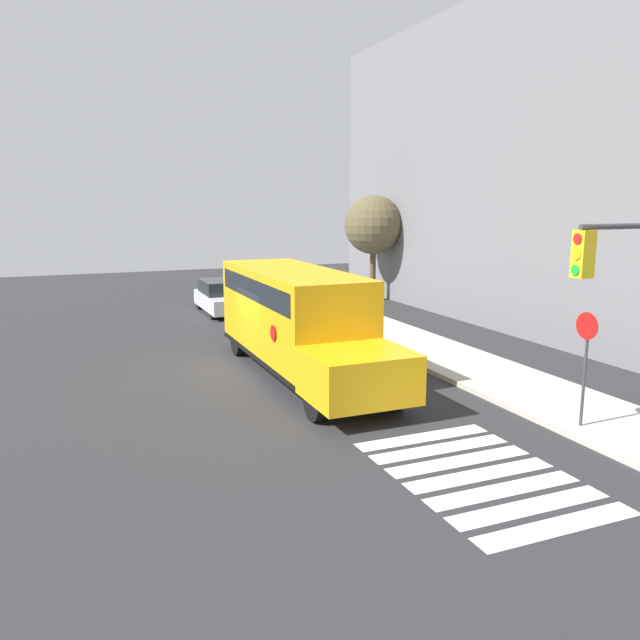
% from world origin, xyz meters
% --- Properties ---
extents(ground_plane, '(60.00, 60.00, 0.00)m').
position_xyz_m(ground_plane, '(0.00, 0.00, 0.00)').
color(ground_plane, '#28282B').
extents(sidewalk_strip, '(44.00, 3.00, 0.15)m').
position_xyz_m(sidewalk_strip, '(0.00, 6.50, 0.07)').
color(sidewalk_strip, '#B2ADA3').
rests_on(sidewalk_strip, ground).
extents(building_backdrop, '(32.00, 4.00, 13.40)m').
position_xyz_m(building_backdrop, '(0.00, 13.00, 6.70)').
color(building_backdrop, slate).
rests_on(building_backdrop, ground).
extents(crosswalk_stripes, '(4.70, 3.20, 0.01)m').
position_xyz_m(crosswalk_stripes, '(9.27, 2.00, 0.00)').
color(crosswalk_stripes, white).
rests_on(crosswalk_stripes, ground).
extents(school_bus, '(9.52, 2.57, 3.16)m').
position_xyz_m(school_bus, '(1.03, 1.29, 1.78)').
color(school_bus, '#EAA80F').
rests_on(school_bus, ground).
extents(parked_car, '(4.45, 1.80, 1.53)m').
position_xyz_m(parked_car, '(-10.31, 1.66, 0.75)').
color(parked_car, silver).
rests_on(parked_car, ground).
extents(stop_sign, '(0.62, 0.10, 2.80)m').
position_xyz_m(stop_sign, '(8.23, 5.54, 1.80)').
color(stop_sign, '#38383A').
rests_on(stop_sign, ground).
extents(tree_far_sidewalk, '(3.08, 3.08, 5.55)m').
position_xyz_m(tree_far_sidewalk, '(-10.91, 10.01, 3.99)').
color(tree_far_sidewalk, brown).
rests_on(tree_far_sidewalk, ground).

